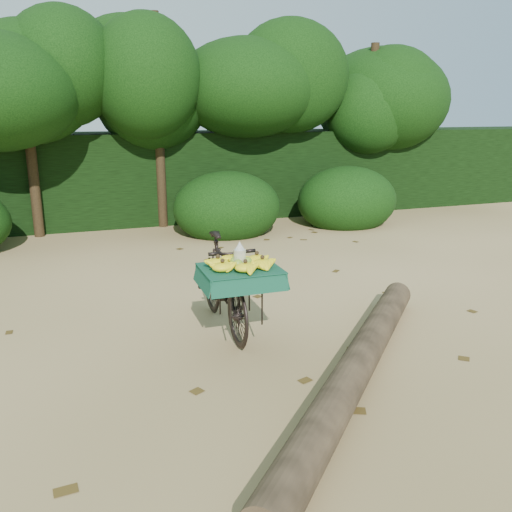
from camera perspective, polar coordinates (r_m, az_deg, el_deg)
name	(u,v)px	position (r m, az deg, el deg)	size (l,w,h in m)	color
ground	(209,329)	(5.80, -4.99, -7.67)	(80.00, 80.00, 0.00)	tan
vendor_bicycle	(224,283)	(5.61, -3.39, -2.83)	(0.72, 1.73, 1.00)	black
fallen_log	(357,366)	(4.74, 10.54, -11.36)	(0.29, 0.29, 4.05)	brown
hedge_backdrop	(130,177)	(11.63, -13.16, 8.10)	(26.00, 1.80, 1.80)	black
tree_row	(96,124)	(10.71, -16.53, 13.22)	(14.50, 2.00, 4.00)	black
bush_clumps	(173,214)	(9.82, -8.68, 4.43)	(8.80, 1.70, 0.90)	black
leaf_litter	(194,308)	(6.38, -6.49, -5.48)	(7.00, 7.30, 0.01)	#493613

